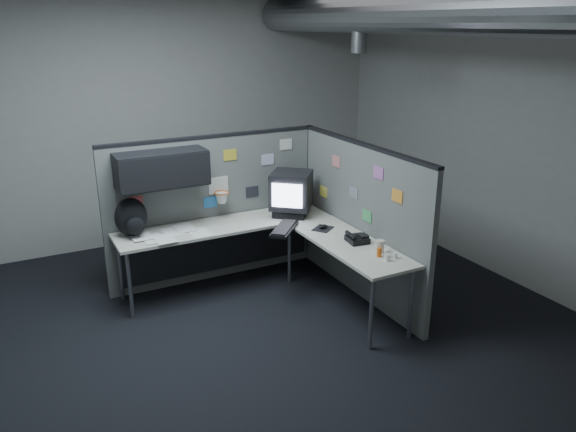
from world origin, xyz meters
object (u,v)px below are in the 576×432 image
keyboard (284,229)px  phone (357,239)px  desk (257,239)px  backpack (131,218)px  monitor (291,193)px

keyboard → phone: (0.48, -0.61, 0.02)m
desk → backpack: bearing=162.5°
desk → phone: 1.08m
desk → backpack: 1.28m
keyboard → monitor: bearing=52.6°
monitor → keyboard: monitor is taller
desk → keyboard: keyboard is taller
desk → keyboard: 0.32m
desk → backpack: size_ratio=5.87×
monitor → phone: 1.08m
backpack → keyboard: bearing=-5.5°
keyboard → backpack: bearing=156.5°
phone → desk: bearing=148.5°
desk → backpack: backpack is taller
desk → backpack: (-1.19, 0.37, 0.31)m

